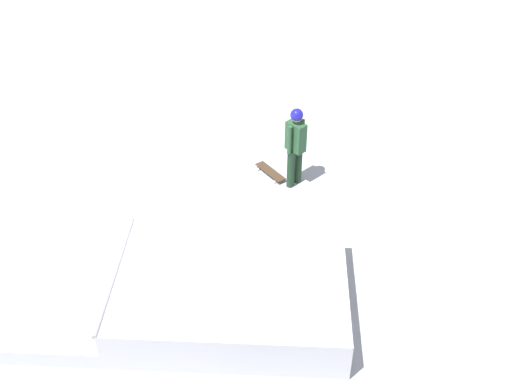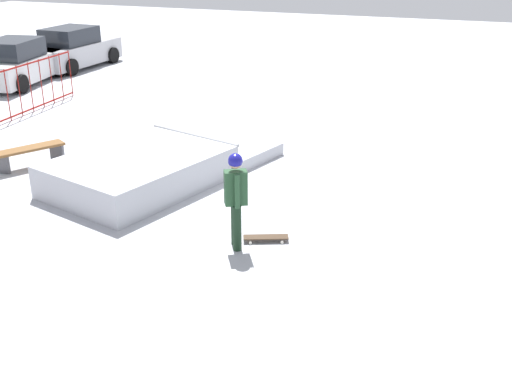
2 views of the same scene
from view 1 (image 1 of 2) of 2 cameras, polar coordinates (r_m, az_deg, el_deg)
The scene contains 4 objects.
ground_plane at distance 11.05m, azimuth -7.63°, elevation -7.35°, with size 60.00×60.00×0.00m, color #A8AAB2.
skate_ramp at distance 10.26m, azimuth -4.93°, elevation -8.95°, with size 5.92×4.03×0.74m.
skater at distance 12.42m, azimuth 3.55°, elevation 4.50°, with size 0.39×0.44×1.73m.
skateboard at distance 13.17m, azimuth 1.30°, elevation 1.82°, with size 0.49×0.82×0.09m.
Camera 1 is at (0.43, 7.94, 7.67)m, focal length 44.83 mm.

